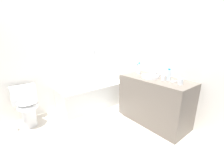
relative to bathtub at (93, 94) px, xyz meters
name	(u,v)px	position (x,y,z in m)	size (l,w,h in m)	color
ground_plane	(92,135)	(-0.60, -0.94, -0.27)	(3.81, 3.81, 0.00)	beige
wall_back_tiled	(56,53)	(-0.60, 0.37, 0.93)	(3.21, 0.10, 2.41)	silver
wall_right_mirror	(154,54)	(0.85, -0.94, 0.93)	(0.10, 2.92, 2.41)	silver
bathtub	(93,94)	(0.00, 0.00, 0.00)	(1.51, 0.64, 1.22)	silver
toilet	(27,105)	(-1.30, 0.03, 0.10)	(0.40, 0.48, 0.71)	white
vanity_counter	(154,101)	(0.51, -1.26, 0.14)	(0.58, 1.23, 0.82)	#6B6056
sink_basin	(150,77)	(0.47, -1.18, 0.57)	(0.30, 0.30, 0.05)	white
sink_faucet	(156,75)	(0.64, -1.18, 0.58)	(0.12, 0.15, 0.07)	#A7A7AD
water_bottle_0	(169,75)	(0.56, -1.47, 0.64)	(0.07, 0.07, 0.20)	silver
water_bottle_1	(139,69)	(0.54, -0.85, 0.66)	(0.06, 0.06, 0.22)	silver
water_bottle_2	(138,69)	(0.58, -0.78, 0.64)	(0.07, 0.07, 0.18)	silver
drinking_glass_0	(180,81)	(0.49, -1.70, 0.60)	(0.08, 0.08, 0.09)	white
drinking_glass_1	(163,78)	(0.49, -1.41, 0.59)	(0.06, 0.06, 0.09)	white
soap_dish	(174,81)	(0.55, -1.57, 0.56)	(0.09, 0.06, 0.02)	white
bath_mat	(107,115)	(-0.03, -0.56, -0.27)	(0.70, 0.40, 0.01)	white
toilet_paper_roll	(14,128)	(-1.56, -0.04, -0.20)	(0.11, 0.11, 0.14)	white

